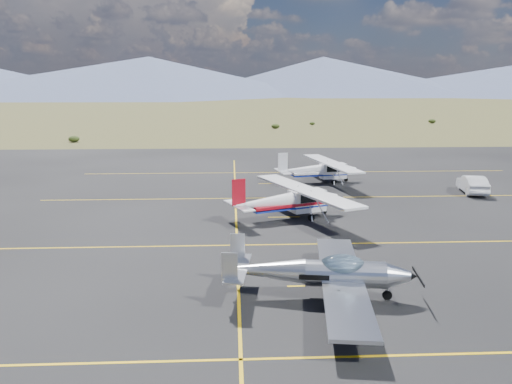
# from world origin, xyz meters

# --- Properties ---
(ground) EXTENTS (1600.00, 1600.00, 0.00)m
(ground) POSITION_xyz_m (0.00, 0.00, 0.00)
(ground) COLOR #383D1C
(ground) RESTS_ON ground
(apron) EXTENTS (72.00, 72.00, 0.02)m
(apron) POSITION_xyz_m (0.00, 7.00, 0.00)
(apron) COLOR black
(apron) RESTS_ON ground
(aircraft_low_wing) EXTENTS (7.13, 9.87, 2.13)m
(aircraft_low_wing) POSITION_xyz_m (-2.76, -4.68, 1.02)
(aircraft_low_wing) COLOR silver
(aircraft_low_wing) RESTS_ON apron
(aircraft_cessna) EXTENTS (7.77, 10.61, 2.76)m
(aircraft_cessna) POSITION_xyz_m (-2.74, 7.09, 1.22)
(aircraft_cessna) COLOR white
(aircraft_cessna) RESTS_ON apron
(aircraft_plain) EXTENTS (6.45, 10.47, 2.64)m
(aircraft_plain) POSITION_xyz_m (1.12, 18.61, 1.17)
(aircraft_plain) COLOR white
(aircraft_plain) RESTS_ON apron
(sedan) EXTENTS (2.23, 4.37, 1.37)m
(sedan) POSITION_xyz_m (12.15, 13.98, 0.70)
(sedan) COLOR silver
(sedan) RESTS_ON apron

